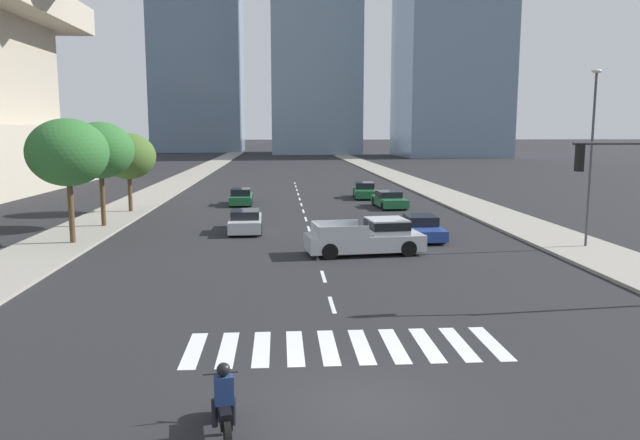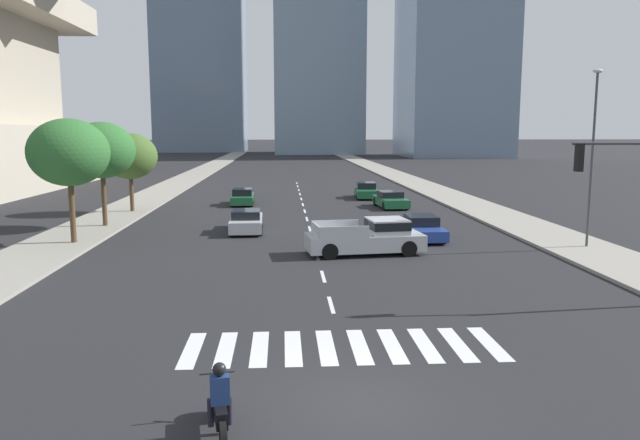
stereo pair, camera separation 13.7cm
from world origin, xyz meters
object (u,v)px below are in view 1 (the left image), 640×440
(sedan_silver_2, at_px, (245,221))
(street_tree_nearest, at_px, (68,153))
(sedan_green_3, at_px, (365,191))
(street_lamp_east, at_px, (592,147))
(sedan_green_4, at_px, (389,200))
(street_tree_third, at_px, (128,156))
(motorcycle_lead, at_px, (224,407))
(sedan_blue_1, at_px, (421,228))
(pickup_truck, at_px, (370,237))
(sedan_green_0, at_px, (241,197))
(street_tree_second, at_px, (100,150))

(sedan_silver_2, bearing_deg, street_tree_nearest, 111.72)
(sedan_green_3, bearing_deg, street_tree_nearest, -36.97)
(sedan_green_3, bearing_deg, street_lamp_east, 21.91)
(sedan_green_4, distance_m, street_tree_nearest, 24.00)
(street_tree_third, bearing_deg, street_lamp_east, -30.14)
(sedan_silver_2, relative_size, street_tree_nearest, 0.72)
(motorcycle_lead, distance_m, street_tree_nearest, 22.66)
(sedan_blue_1, distance_m, street_tree_nearest, 18.72)
(pickup_truck, height_order, street_tree_nearest, street_tree_nearest)
(motorcycle_lead, distance_m, sedan_green_4, 35.65)
(sedan_green_4, bearing_deg, street_tree_third, -88.20)
(motorcycle_lead, xyz_separation_m, street_tree_third, (-9.46, 32.40, 3.44))
(motorcycle_lead, bearing_deg, street_tree_nearest, 15.34)
(sedan_blue_1, height_order, sedan_green_3, sedan_green_3)
(sedan_blue_1, bearing_deg, street_lamp_east, 64.90)
(sedan_green_3, height_order, street_lamp_east, street_lamp_east)
(street_lamp_east, bearing_deg, sedan_green_4, 111.82)
(sedan_green_3, xyz_separation_m, street_tree_third, (-17.96, -8.63, 3.41))
(sedan_green_0, height_order, street_tree_nearest, street_tree_nearest)
(sedan_green_0, distance_m, sedan_green_3, 11.24)
(sedan_green_4, xyz_separation_m, street_tree_second, (-18.91, -8.64, 4.07))
(sedan_blue_1, relative_size, street_lamp_east, 0.54)
(street_lamp_east, bearing_deg, street_tree_third, 149.86)
(sedan_blue_1, bearing_deg, sedan_green_0, -145.32)
(street_tree_second, bearing_deg, street_lamp_east, -17.79)
(motorcycle_lead, bearing_deg, street_tree_second, 10.41)
(sedan_silver_2, distance_m, street_tree_third, 12.60)
(sedan_silver_2, relative_size, sedan_green_3, 0.99)
(street_lamp_east, bearing_deg, sedan_silver_2, 159.67)
(street_tree_nearest, bearing_deg, motorcycle_lead, -64.88)
(pickup_truck, xyz_separation_m, street_lamp_east, (10.85, 0.50, 4.23))
(sedan_blue_1, xyz_separation_m, street_tree_third, (-18.24, 11.34, 3.46))
(sedan_green_4, height_order, street_tree_nearest, street_tree_nearest)
(sedan_green_0, bearing_deg, street_tree_nearest, 154.70)
(street_tree_second, bearing_deg, sedan_green_4, 24.56)
(street_tree_third, bearing_deg, sedan_green_0, 30.66)
(sedan_blue_1, relative_size, street_tree_second, 0.75)
(street_tree_second, xyz_separation_m, street_tree_third, (-0.00, 6.67, -0.62))
(street_tree_nearest, xyz_separation_m, street_tree_second, (0.00, 5.55, -0.06))
(sedan_blue_1, distance_m, street_lamp_east, 9.37)
(sedan_silver_2, xyz_separation_m, street_tree_third, (-8.58, 8.57, 3.43))
(sedan_green_4, height_order, street_tree_third, street_tree_third)
(motorcycle_lead, relative_size, sedan_green_3, 0.46)
(sedan_green_4, bearing_deg, pickup_truck, -17.41)
(sedan_silver_2, height_order, sedan_green_4, sedan_silver_2)
(street_tree_third, bearing_deg, sedan_silver_2, -44.98)
(street_tree_nearest, distance_m, street_tree_second, 5.55)
(sedan_silver_2, height_order, street_tree_third, street_tree_third)
(street_tree_nearest, bearing_deg, street_tree_second, 90.00)
(sedan_green_3, height_order, sedan_green_4, sedan_green_3)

